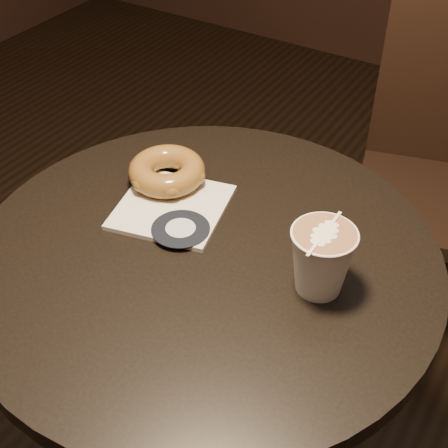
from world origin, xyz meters
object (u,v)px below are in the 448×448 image
at_px(chair, 448,146).
at_px(pastry_bag, 172,207).
at_px(cafe_table, 207,337).
at_px(latte_cup, 321,261).
at_px(doughnut, 167,171).

distance_m(chair, pastry_bag, 0.83).
relative_size(cafe_table, pastry_bag, 4.57).
distance_m(chair, latte_cup, 0.83).
bearing_deg(doughnut, cafe_table, -36.02).
relative_size(chair, latte_cup, 9.80).
bearing_deg(chair, cafe_table, -117.57).
relative_size(cafe_table, latte_cup, 7.56).
height_order(chair, latte_cup, chair).
height_order(pastry_bag, latte_cup, latte_cup).
xyz_separation_m(chair, latte_cup, (0.00, -0.79, 0.26)).
bearing_deg(cafe_table, pastry_bag, 151.36).
xyz_separation_m(pastry_bag, latte_cup, (0.27, -0.03, 0.05)).
bearing_deg(latte_cup, doughnut, 165.16).
relative_size(chair, doughnut, 7.65).
bearing_deg(cafe_table, doughnut, 143.98).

